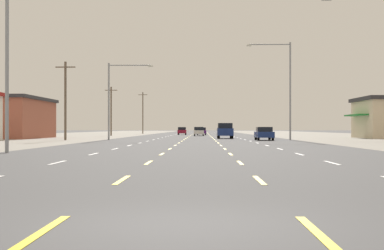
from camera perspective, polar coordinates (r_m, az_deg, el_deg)
The scene contains 16 objects.
ground_plane at distance 74.01m, azimuth 0.74°, elevation -1.34°, with size 572.00×572.00×0.00m, color #4C4C4F.
lot_apron_left at distance 78.13m, azimuth -17.73°, elevation -1.26°, with size 28.00×440.00×0.01m, color gray.
lane_markings at distance 112.51m, azimuth 0.81°, elevation -0.98°, with size 10.64×227.60×0.01m.
sedan_far_right_nearest at distance 64.84m, azimuth 6.99°, elevation -0.81°, with size 1.80×4.50×1.46m.
suv_inner_right_near at distance 75.93m, azimuth 3.21°, elevation -0.53°, with size 1.98×4.90×1.98m.
hatchback_center_turn_mid at distance 101.34m, azimuth 0.67°, elevation -0.62°, with size 1.72×3.90×1.54m.
sedan_center_turn_midfar at distance 113.50m, azimuth 0.93°, elevation -0.60°, with size 1.80×4.50×1.46m.
hatchback_inner_left_far at distance 118.40m, azimuth -0.96°, elevation -0.57°, with size 1.72×3.90×1.54m.
storefront_left_row_2 at distance 81.01m, azimuth -17.51°, elevation 0.68°, with size 9.75×16.61×5.38m.
streetlight_left_row_0 at distance 33.16m, azimuth -16.91°, elevation 6.87°, with size 3.59×0.26×9.53m.
streetlight_right_row_0 at distance 32.92m, azimuth 17.81°, elevation 6.05°, with size 3.59×0.26×8.56m.
streetlight_left_row_1 at distance 66.58m, azimuth -7.53°, elevation 3.00°, with size 5.06×0.26×8.63m.
streetlight_right_row_1 at distance 66.60m, azimuth 9.06°, elevation 4.02°, with size 4.97×0.26×10.93m.
utility_pole_left_row_1 at distance 66.45m, azimuth -12.15°, elevation 2.46°, with size 2.20×0.26×8.67m.
utility_pole_left_row_2 at distance 104.16m, azimuth -7.83°, elevation 1.43°, with size 2.20×0.26×8.59m.
utility_pole_left_row_3 at distance 142.32m, azimuth -4.78°, elevation 1.25°, with size 2.20×0.26×9.99m.
Camera 1 is at (0.29, -8.00, 1.33)m, focal length 55.12 mm.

